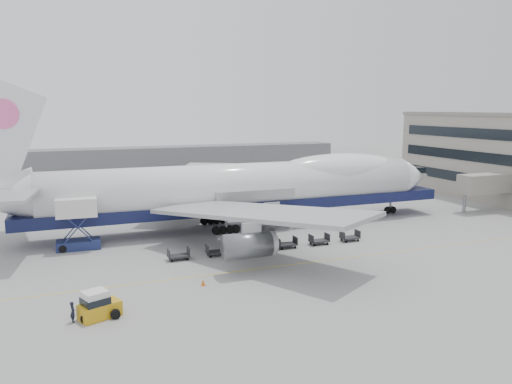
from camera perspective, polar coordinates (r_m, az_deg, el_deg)
name	(u,v)px	position (r m, az deg, el deg)	size (l,w,h in m)	color
ground	(274,249)	(58.83, 2.10, -6.56)	(260.00, 260.00, 0.00)	gray
apron_line	(297,264)	(53.62, 4.66, -8.21)	(60.00, 0.15, 0.01)	gold
hangar	(119,163)	(123.16, -15.35, 3.25)	(110.00, 8.00, 7.00)	slate
airliner	(244,187)	(68.75, -1.34, 0.60)	(67.00, 55.30, 19.98)	white
catering_truck	(77,220)	(61.75, -19.75, -3.06)	(5.03, 3.61, 6.08)	navy
baggage_tug	(98,306)	(42.05, -17.62, -12.29)	(3.50, 2.70, 2.27)	#C59212
ground_worker	(73,312)	(41.93, -20.21, -12.75)	(0.61, 0.40, 1.68)	black
traffic_cone	(203,283)	(47.51, -6.06, -10.26)	(0.39, 0.39, 0.58)	#D7570B
dolly_0	(179,255)	(55.33, -8.84, -7.15)	(2.30, 1.35, 1.30)	#2D2D30
dolly_1	(217,251)	(56.35, -4.52, -6.76)	(2.30, 1.35, 1.30)	#2D2D30
dolly_2	(253,247)	(57.68, -0.39, -6.34)	(2.30, 1.35, 1.30)	#2D2D30
dolly_3	(287,244)	(59.30, 3.53, -5.91)	(2.30, 1.35, 1.30)	#2D2D30
dolly_4	(319,240)	(61.18, 7.22, -5.48)	(2.30, 1.35, 1.30)	#2D2D30
dolly_5	(350,237)	(63.30, 10.67, -5.06)	(2.30, 1.35, 1.30)	#2D2D30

